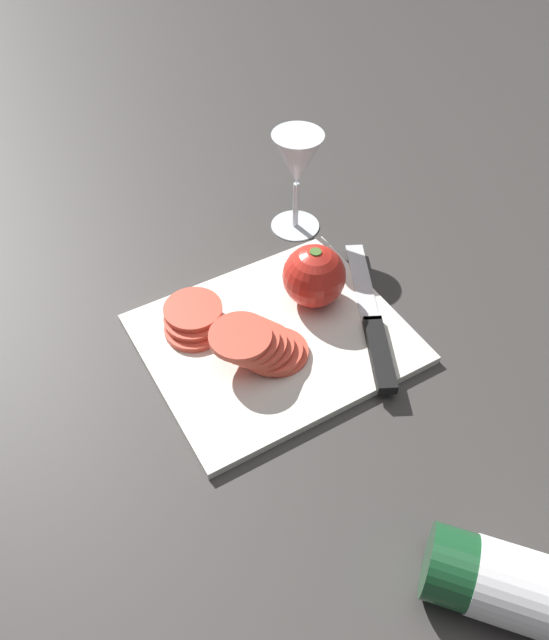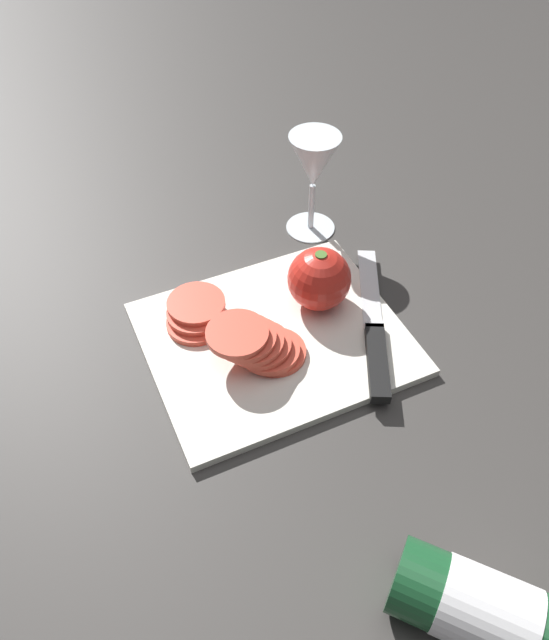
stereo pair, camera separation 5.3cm
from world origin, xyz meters
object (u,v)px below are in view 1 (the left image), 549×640
(wine_glass, at_px, (297,164))
(tomato_slice_stack_far, at_px, (259,344))
(tomato_slice_stack_near, at_px, (193,319))
(knife, at_px, (376,339))
(whole_tomato, at_px, (314,276))

(wine_glass, height_order, tomato_slice_stack_far, wine_glass)
(tomato_slice_stack_near, distance_m, tomato_slice_stack_far, 0.10)
(knife, xyz_separation_m, tomato_slice_stack_near, (0.19, -0.14, 0.01))
(knife, distance_m, tomato_slice_stack_far, 0.15)
(whole_tomato, height_order, knife, whole_tomato)
(tomato_slice_stack_far, bearing_deg, knife, 159.34)
(knife, bearing_deg, tomato_slice_stack_near, 79.64)
(wine_glass, distance_m, knife, 0.28)
(wine_glass, distance_m, tomato_slice_stack_near, 0.27)
(whole_tomato, xyz_separation_m, tomato_slice_stack_far, (0.11, 0.05, -0.02))
(wine_glass, bearing_deg, knife, 81.10)
(wine_glass, xyz_separation_m, tomato_slice_stack_near, (0.23, 0.12, -0.09))
(whole_tomato, relative_size, knife, 0.34)
(knife, bearing_deg, tomato_slice_stack_far, 96.05)
(tomato_slice_stack_far, bearing_deg, tomato_slice_stack_near, -61.66)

